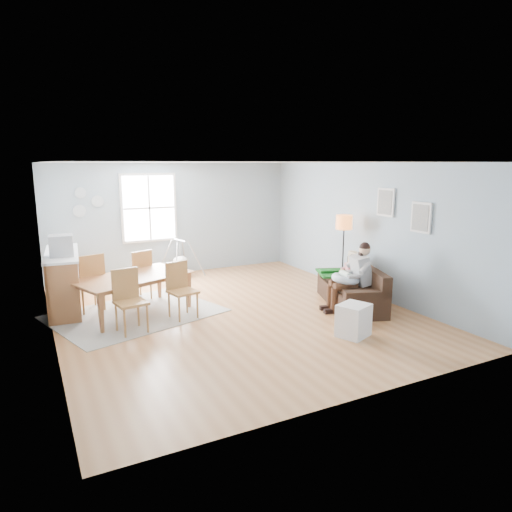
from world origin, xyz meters
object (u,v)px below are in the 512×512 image
monitor (61,246)px  chair_sw (128,296)px  father (353,275)px  counter (64,281)px  sofa (354,291)px  storage_cube (353,320)px  floor_lamp (344,229)px  chair_nw (90,278)px  chair_se (180,286)px  chair_ne (139,272)px  baby_swing (180,260)px  toddler (348,270)px  dining_table (135,295)px

monitor → chair_sw: bearing=-57.3°
father → counter: (-4.75, 2.48, -0.12)m
sofa → monitor: size_ratio=4.87×
storage_cube → chair_sw: (-3.09, 1.84, 0.33)m
floor_lamp → monitor: 5.44m
chair_nw → monitor: monitor is taller
chair_sw → counter: (-0.84, 1.70, -0.04)m
floor_lamp → chair_se: bearing=179.3°
chair_ne → monitor: bearing=-168.8°
floor_lamp → baby_swing: bearing=131.7°
storage_cube → monitor: 5.16m
toddler → dining_table: (-3.85, 1.18, -0.30)m
toddler → chair_se: size_ratio=0.77×
chair_sw → chair_se: bearing=17.0°
dining_table → monitor: size_ratio=4.74×
sofa → chair_se: bearing=164.8°
father → chair_nw: (-4.33, 2.09, -0.04)m
father → dining_table: bearing=156.5°
baby_swing → father: bearing=-62.6°
floor_lamp → baby_swing: floor_lamp is taller
chair_ne → counter: bearing=176.2°
toddler → monitor: size_ratio=1.80×
chair_se → counter: bearing=141.9°
counter → chair_sw: bearing=-63.8°
father → baby_swing: (-2.04, 3.94, -0.28)m
counter → baby_swing: (2.71, 1.46, -0.15)m
chair_ne → monitor: monitor is taller
sofa → father: 0.50m
storage_cube → chair_ne: chair_ne is taller
father → chair_nw: size_ratio=1.17×
father → toddler: (0.20, 0.41, -0.02)m
monitor → sofa: bearing=-20.9°
sofa → counter: 5.46m
father → chair_ne: (-3.37, 2.39, -0.09)m
dining_table → chair_sw: size_ratio=1.96×
storage_cube → counter: counter is taller
toddler → storage_cube: bearing=-125.0°
sofa → dining_table: 4.09m
sofa → dining_table: size_ratio=1.03×
toddler → chair_nw: size_ratio=0.70×
toddler → dining_table: size_ratio=0.38×
floor_lamp → chair_nw: size_ratio=1.51×
dining_table → monitor: monitor is taller
floor_lamp → chair_se: size_ratio=1.66×
chair_se → baby_swing: chair_se is taller
father → chair_ne: size_ratio=1.25×
chair_sw → counter: counter is taller
chair_nw → dining_table: bearing=-36.3°
chair_nw → chair_ne: chair_nw is taller
sofa → toddler: size_ratio=2.71×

